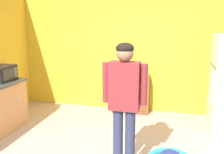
# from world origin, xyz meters

# --- Properties ---
(back_wall) EXTENTS (5.20, 0.06, 2.70)m
(back_wall) POSITION_xyz_m (0.00, 2.33, 1.35)
(back_wall) COLOR gold
(back_wall) RESTS_ON ground
(bookshelf) EXTENTS (0.80, 0.28, 0.85)m
(bookshelf) POSITION_xyz_m (-0.06, 2.15, 0.37)
(bookshelf) COLOR brown
(bookshelf) RESTS_ON ground
(standing_person) EXTENTS (0.57, 0.22, 1.71)m
(standing_person) POSITION_xyz_m (0.29, -0.16, 1.04)
(standing_person) COLOR #2E3553
(standing_person) RESTS_ON ground
(microwave) EXTENTS (0.37, 0.48, 0.28)m
(microwave) POSITION_xyz_m (-2.19, 0.75, 1.04)
(microwave) COLOR black
(microwave) RESTS_ON kitchen_counter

